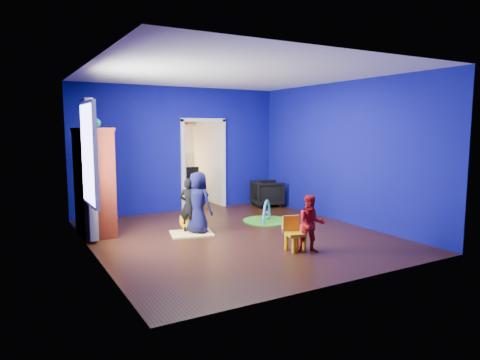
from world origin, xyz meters
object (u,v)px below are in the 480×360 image
kid_chair (295,235)px  hopper_ball (191,220)px  toddler_red (311,224)px  tv_armoire (94,181)px  vase (95,121)px  play_mat (266,221)px  crt_tv (96,179)px  study_desk (181,186)px  child_navy (198,203)px  child_black (189,206)px  armchair (267,193)px  folding_chair (195,187)px

kid_chair → hopper_ball: bearing=129.3°
toddler_red → tv_armoire: bearing=160.7°
vase → kid_chair: vase is taller
vase → play_mat: size_ratio=0.23×
crt_tv → kid_chair: crt_tv is taller
tv_armoire → play_mat: 3.54m
tv_armoire → play_mat: bearing=-12.1°
toddler_red → study_desk: size_ratio=1.04×
vase → play_mat: 3.93m
tv_armoire → vase: bearing=-90.0°
play_mat → tv_armoire: bearing=167.9°
toddler_red → crt_tv: (-2.69, 2.92, 0.56)m
study_desk → play_mat: bearing=-81.7°
kid_chair → play_mat: kid_chair is taller
child_navy → study_desk: bearing=-43.4°
toddler_red → hopper_ball: (-1.11, 2.23, -0.24)m
kid_chair → study_desk: size_ratio=0.57×
play_mat → child_navy: bearing=-172.2°
toddler_red → crt_tv: bearing=160.3°
kid_chair → play_mat: bearing=83.5°
toddler_red → tv_armoire: tv_armoire is taller
child_black → crt_tv: crt_tv is taller
tv_armoire → armchair: bearing=10.0°
crt_tv → play_mat: (3.28, -0.72, -1.01)m
hopper_ball → study_desk: 3.72m
kid_chair → study_desk: 5.55m
toddler_red → kid_chair: bearing=154.6°
armchair → child_black: bearing=133.7°
tv_armoire → toddler_red: bearing=-47.0°
crt_tv → toddler_red: bearing=-47.4°
folding_chair → tv_armoire: bearing=-146.4°
crt_tv → study_desk: bearing=45.6°
child_black → crt_tv: (-1.49, 0.84, 0.50)m
crt_tv → armchair: bearing=10.1°
tv_armoire → study_desk: bearing=45.1°
crt_tv → play_mat: size_ratio=0.71×
crt_tv → study_desk: 4.01m
tv_armoire → hopper_ball: 1.92m
toddler_red → hopper_ball: 2.50m
crt_tv → hopper_ball: size_ratio=1.63×
play_mat → folding_chair: (-0.51, 2.58, 0.45)m
vase → study_desk: (2.81, 3.12, -1.70)m
toddler_red → vase: 4.11m
play_mat → study_desk: bearing=98.3°
child_black → hopper_ball: child_black is taller
child_navy → vase: vase is taller
crt_tv → hopper_ball: (1.58, -0.69, -0.80)m
tv_armoire → play_mat: (3.32, -0.72, -0.97)m
armchair → play_mat: size_ratio=0.71×
child_black → vase: 2.25m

